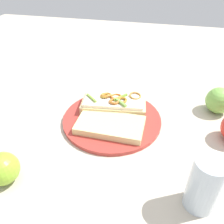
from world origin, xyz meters
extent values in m
plane|color=#BDB19C|center=(0.00, 0.00, 0.00)|extent=(2.00, 2.00, 0.00)
cylinder|color=#B0352D|center=(0.00, 0.00, 0.01)|extent=(0.28, 0.28, 0.01)
cube|color=#E4C78A|center=(-0.01, 0.04, 0.02)|extent=(0.20, 0.11, 0.02)
cube|color=#F6E3C5|center=(-0.01, 0.04, 0.04)|extent=(0.18, 0.10, 0.01)
torus|color=#C46623|center=(0.00, 0.06, 0.05)|extent=(0.05, 0.05, 0.01)
torus|color=#AC7222|center=(0.02, 0.04, 0.05)|extent=(0.04, 0.04, 0.01)
torus|color=#B38229|center=(-0.03, 0.05, 0.05)|extent=(0.04, 0.04, 0.01)
torus|color=#BC6929|center=(0.00, 0.03, 0.05)|extent=(0.04, 0.04, 0.01)
torus|color=#BA722E|center=(-0.03, 0.06, 0.05)|extent=(0.05, 0.05, 0.02)
torus|color=#B67E3C|center=(0.05, 0.07, 0.05)|extent=(0.05, 0.05, 0.01)
cube|color=#76A938|center=(0.01, 0.05, 0.05)|extent=(0.04, 0.04, 0.01)
cube|color=#7AA439|center=(-0.07, 0.03, 0.05)|extent=(0.04, 0.04, 0.01)
cube|color=#77A948|center=(0.02, 0.03, 0.05)|extent=(0.04, 0.03, 0.01)
cube|color=#E5CD8A|center=(0.01, -0.04, 0.02)|extent=(0.18, 0.10, 0.02)
sphere|color=#78B44B|center=(0.30, 0.12, 0.04)|extent=(0.10, 0.10, 0.08)
sphere|color=#87B72D|center=(-0.18, -0.25, 0.04)|extent=(0.09, 0.09, 0.07)
cylinder|color=silver|center=(0.22, -0.22, 0.06)|extent=(0.06, 0.06, 0.12)
camera|label=1|loc=(0.12, -0.51, 0.42)|focal=37.57mm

